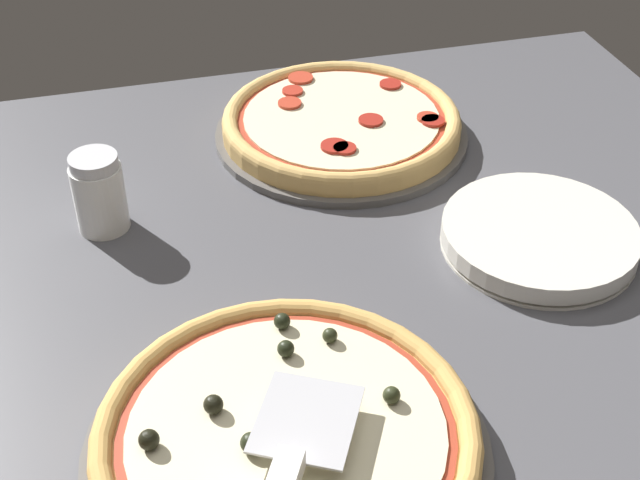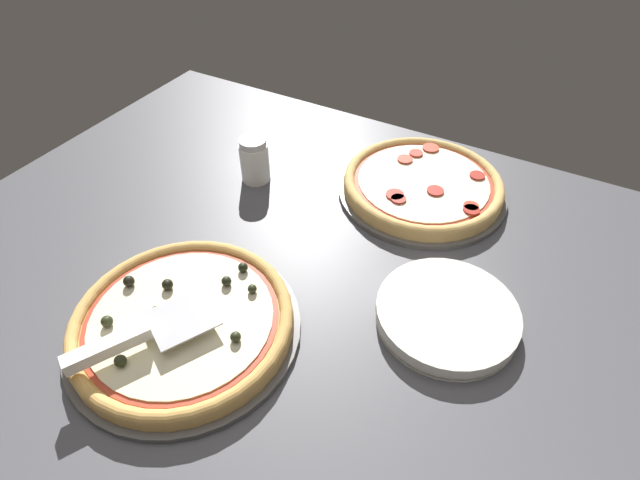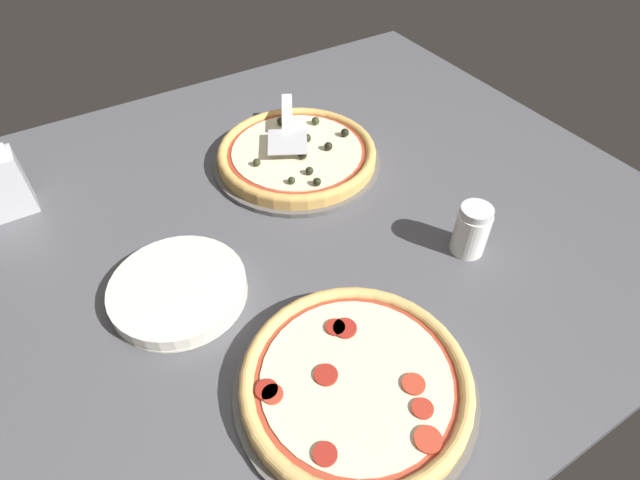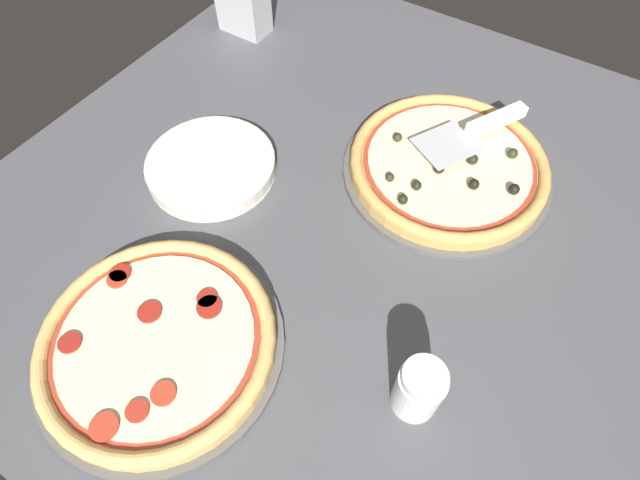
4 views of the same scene
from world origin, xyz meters
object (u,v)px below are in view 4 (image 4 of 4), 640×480
at_px(pizza_back, 157,341).
at_px(serving_spatula, 484,126).
at_px(plate_stack, 211,166).
at_px(pizza_front, 448,164).
at_px(napkin_holder, 243,2).
at_px(parmesan_shaker, 419,389).

xyz_separation_m(pizza_back, serving_spatula, (-0.21, -0.57, 0.03)).
xyz_separation_m(serving_spatula, plate_stack, (0.36, 0.29, -0.05)).
distance_m(pizza_front, napkin_holder, 0.56).
relative_size(pizza_back, serving_spatula, 1.53).
height_order(serving_spatula, parmesan_shaker, parmesan_shaker).
bearing_deg(parmesan_shaker, pizza_back, 20.73).
bearing_deg(plate_stack, pizza_back, 117.22).
height_order(pizza_front, pizza_back, pizza_front).
distance_m(serving_spatula, napkin_holder, 0.57).
distance_m(pizza_back, plate_stack, 0.32).
relative_size(plate_stack, napkin_holder, 1.66).
relative_size(pizza_front, serving_spatula, 1.61).
relative_size(pizza_back, napkin_holder, 2.40).
height_order(plate_stack, parmesan_shaker, parmesan_shaker).
bearing_deg(pizza_back, pizza_front, -111.12).
relative_size(serving_spatula, parmesan_shaker, 2.17).
bearing_deg(pizza_front, pizza_back, 68.88).
relative_size(parmesan_shaker, napkin_holder, 0.72).
xyz_separation_m(pizza_front, serving_spatula, (-0.02, -0.08, 0.03)).
relative_size(plate_stack, parmesan_shaker, 2.30).
bearing_deg(plate_stack, napkin_holder, -60.56).
relative_size(pizza_back, parmesan_shaker, 3.32).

